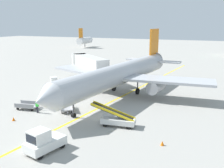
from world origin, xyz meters
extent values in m
plane|color=#9E9B93|center=(0.00, 0.00, 0.00)|extent=(300.00, 300.00, 0.00)
cube|color=yellow|center=(0.22, 5.00, 0.00)|extent=(10.28, 79.41, 0.01)
cylinder|color=#B2B5BA|center=(0.22, 10.14, 3.45)|extent=(7.02, 30.18, 3.30)
cone|color=#B2B5BA|center=(-1.80, -5.93, 3.45)|extent=(3.51, 2.78, 3.23)
cone|color=#B2B5BA|center=(2.26, 26.41, 3.85)|extent=(3.46, 3.17, 3.14)
cube|color=#B2B5BA|center=(7.84, 10.69, 3.05)|extent=(13.32, 5.48, 0.36)
cylinder|color=gray|center=(6.08, 9.91, 2.05)|extent=(2.28, 3.41, 1.90)
cube|color=#B2B5BA|center=(-7.03, 12.56, 3.05)|extent=(13.72, 8.42, 0.36)
cylinder|color=gray|center=(-5.52, 11.37, 2.05)|extent=(2.28, 3.41, 1.90)
cube|color=orange|center=(1.97, 24.03, 7.50)|extent=(0.78, 4.00, 5.20)
cube|color=#B2B5BA|center=(4.89, 23.26, 3.85)|extent=(5.23, 2.28, 0.24)
cube|color=#B2B5BA|center=(-1.06, 24.01, 3.85)|extent=(5.59, 3.48, 0.24)
cylinder|color=#4C4C51|center=(-1.22, -1.27, 1.56)|extent=(0.20, 0.20, 3.12)
cylinder|color=black|center=(-1.22, -1.27, 0.28)|extent=(0.42, 0.60, 0.56)
cylinder|color=#4C4C51|center=(2.65, 11.85, 1.56)|extent=(0.20, 0.20, 3.12)
cylinder|color=black|center=(2.65, 11.85, 0.48)|extent=(0.47, 1.00, 0.96)
cylinder|color=#4C4C51|center=(-1.71, 12.40, 1.56)|extent=(0.20, 0.20, 3.12)
cylinder|color=black|center=(-1.71, 12.40, 0.48)|extent=(0.47, 1.00, 0.96)
cube|color=black|center=(-1.55, -3.95, 3.80)|extent=(2.91, 1.34, 0.60)
cube|color=beige|center=(-9.13, 17.61, 3.60)|extent=(11.00, 9.52, 2.50)
cylinder|color=beige|center=(-13.58, 21.17, 3.60)|extent=(3.20, 3.20, 2.50)
cylinder|color=#59595B|center=(-7.72, 16.49, 1.18)|extent=(0.56, 0.56, 2.35)
cube|color=#333338|center=(-7.72, 16.49, 0.25)|extent=(1.80, 1.40, 0.50)
cube|color=silver|center=(0.95, -9.57, 0.70)|extent=(2.66, 3.93, 0.80)
cube|color=silver|center=(0.81, -10.19, 1.65)|extent=(1.84, 1.92, 1.10)
cube|color=black|center=(0.64, -10.94, 1.65)|extent=(1.41, 0.40, 0.77)
cylinder|color=black|center=(1.46, -10.98, 0.30)|extent=(0.35, 0.63, 0.60)
cylinder|color=black|center=(-0.11, -10.62, 0.30)|extent=(0.35, 0.63, 0.60)
cylinder|color=black|center=(2.02, -8.53, 0.30)|extent=(0.35, 0.63, 0.60)
cylinder|color=black|center=(0.45, -8.17, 0.30)|extent=(0.35, 0.63, 0.60)
cube|color=silver|center=(-11.50, 9.14, 0.65)|extent=(2.63, 2.60, 0.70)
cube|color=silver|center=(-11.80, 9.43, 1.55)|extent=(1.50, 1.50, 1.10)
cube|color=black|center=(-12.18, 9.79, 1.55)|extent=(0.73, 0.76, 0.77)
cylinder|color=black|center=(-12.49, 9.32, 0.30)|extent=(0.58, 0.57, 0.60)
cylinder|color=black|center=(-11.72, 10.12, 0.30)|extent=(0.58, 0.57, 0.60)
cylinder|color=black|center=(-11.28, 8.16, 0.30)|extent=(0.58, 0.57, 0.60)
cylinder|color=black|center=(-10.51, 8.96, 0.30)|extent=(0.58, 0.57, 0.60)
cube|color=silver|center=(4.78, -1.56, 0.60)|extent=(3.98, 2.04, 0.60)
cylinder|color=black|center=(3.56, -2.39, 0.30)|extent=(0.63, 0.30, 0.60)
cylinder|color=black|center=(3.38, -1.13, 0.30)|extent=(0.63, 0.30, 0.60)
cylinder|color=black|center=(6.19, -2.00, 0.30)|extent=(0.63, 0.30, 0.60)
cylinder|color=black|center=(6.01, -0.74, 0.30)|extent=(0.63, 0.30, 0.60)
cube|color=black|center=(4.19, -1.65, 1.55)|extent=(5.07, 1.62, 1.76)
cube|color=yellow|center=(4.26, -2.10, 1.67)|extent=(4.98, 0.81, 1.84)
cube|color=yellow|center=(4.13, -1.21, 1.67)|extent=(4.98, 0.81, 1.84)
cube|color=#A5A5A8|center=(-3.48, 0.46, 0.44)|extent=(2.94, 3.12, 0.16)
cube|color=#4C4C51|center=(-2.31, -0.97, 0.42)|extent=(0.63, 0.75, 0.08)
cylinder|color=#4C4C51|center=(-2.02, -1.32, 0.42)|extent=(0.12, 0.12, 0.05)
cube|color=gray|center=(-2.90, 0.93, 0.69)|extent=(1.82, 2.20, 0.50)
cube|color=gray|center=(-4.06, -0.02, 0.69)|extent=(1.82, 2.20, 0.50)
cylinder|color=black|center=(-2.35, 0.03, 0.18)|extent=(0.32, 0.35, 0.36)
cylinder|color=black|center=(-3.28, -0.74, 0.18)|extent=(0.32, 0.35, 0.36)
cylinder|color=black|center=(-3.68, 1.65, 0.18)|extent=(0.32, 0.35, 0.36)
cylinder|color=black|center=(-4.61, 0.89, 0.18)|extent=(0.32, 0.35, 0.36)
cube|color=#A5A5A8|center=(-8.56, -1.09, 0.44)|extent=(3.03, 2.00, 0.16)
cube|color=#4C4C51|center=(-6.74, -0.75, 0.42)|extent=(0.90, 0.25, 0.08)
cylinder|color=#4C4C51|center=(-6.30, -0.66, 0.42)|extent=(0.12, 0.12, 0.05)
cube|color=gray|center=(-8.70, -0.36, 0.69)|extent=(2.76, 0.58, 0.50)
cube|color=gray|center=(-8.42, -1.83, 0.69)|extent=(2.76, 0.58, 0.50)
cylinder|color=black|center=(-7.64, -0.31, 0.18)|extent=(0.38, 0.19, 0.36)
cylinder|color=black|center=(-7.42, -1.49, 0.18)|extent=(0.38, 0.19, 0.36)
cylinder|color=black|center=(-9.71, -0.70, 0.18)|extent=(0.38, 0.19, 0.36)
cylinder|color=black|center=(-9.48, -1.88, 0.18)|extent=(0.38, 0.19, 0.36)
cylinder|color=#26262D|center=(-6.39, -1.67, 0.42)|extent=(0.24, 0.24, 0.85)
cube|color=green|center=(-6.39, -1.67, 1.13)|extent=(0.36, 0.22, 0.56)
sphere|color=beige|center=(-6.39, -1.67, 1.52)|extent=(0.20, 0.20, 0.20)
sphere|color=yellow|center=(-6.39, -1.67, 1.58)|extent=(0.24, 0.24, 0.24)
cone|color=orange|center=(-7.15, -5.06, 0.22)|extent=(0.36, 0.36, 0.44)
cone|color=orange|center=(10.39, -4.30, 0.22)|extent=(0.36, 0.36, 0.44)
cylinder|color=silver|center=(-45.30, 79.78, 3.10)|extent=(3.00, 10.00, 3.00)
cylinder|color=#3F3F3F|center=(-45.30, 79.78, 0.80)|extent=(0.30, 0.30, 1.60)
cube|color=orange|center=(-45.30, 76.28, 6.60)|extent=(0.24, 3.20, 4.40)
camera|label=1|loc=(15.03, -26.79, 11.31)|focal=41.61mm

